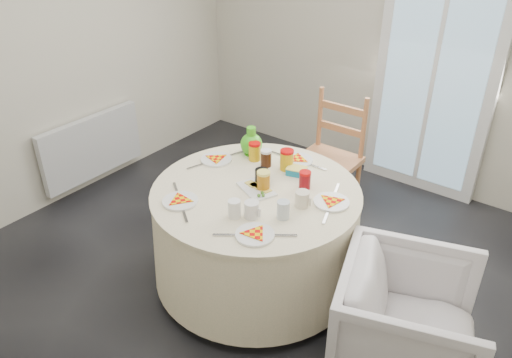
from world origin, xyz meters
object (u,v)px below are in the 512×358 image
Objects in this scene: radiator at (92,147)px; table at (256,234)px; armchair at (409,315)px; green_pitcher at (251,135)px; wooden_chair at (327,164)px.

radiator is 0.73× the size of table.
radiator is 3.04m from armchair.
armchair is (3.03, -0.25, 0.01)m from radiator.
green_pitcher is at bearing 130.85° from table.
green_pitcher is at bearing 7.98° from radiator.
table is at bearing -88.24° from wooden_chair.
radiator is 1.70m from green_pitcher.
armchair is 1.58m from green_pitcher.
wooden_chair reaches higher than radiator.
table is at bearing -4.35° from radiator.
wooden_chair is at bearing 91.96° from table.
table is 1.34× the size of wooden_chair.
table is 1.11m from armchair.
armchair is at bearing -43.96° from wooden_chair.
radiator is 2.08m from wooden_chair.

